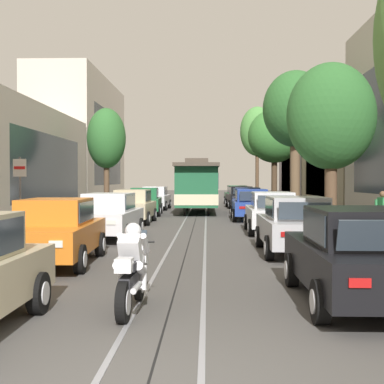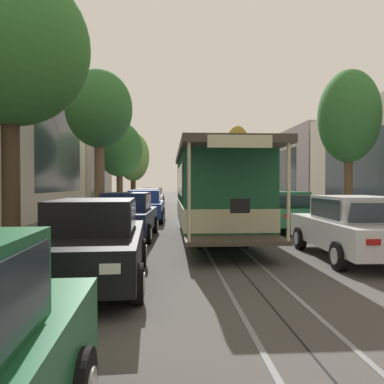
{
  "view_description": "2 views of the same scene",
  "coord_description": "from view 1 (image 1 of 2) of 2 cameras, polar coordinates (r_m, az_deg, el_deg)",
  "views": [
    {
      "loc": [
        0.59,
        -4.93,
        2.04
      ],
      "look_at": [
        0.0,
        15.75,
        1.57
      ],
      "focal_mm": 49.79,
      "sensor_mm": 36.0,
      "label": 1
    },
    {
      "loc": [
        1.56,
        40.92,
        1.87
      ],
      "look_at": [
        -0.24,
        10.95,
        1.26
      ],
      "focal_mm": 35.0,
      "sensor_mm": 36.0,
      "label": 2
    }
  ],
  "objects": [
    {
      "name": "street_tree_kerb_right_far",
      "position": [
        45.88,
        7.0,
        6.4
      ],
      "size": [
        2.92,
        2.44,
        8.29
      ],
      "color": "brown",
      "rests_on": "ground"
    },
    {
      "name": "parked_car_white_mid_left",
      "position": [
        18.66,
        -8.92,
        -2.53
      ],
      "size": [
        2.1,
        4.4,
        1.58
      ],
      "color": "silver",
      "rests_on": "ground"
    },
    {
      "name": "street_tree_kerb_right_fourth",
      "position": [
        37.34,
        8.82,
        5.87
      ],
      "size": [
        3.65,
        3.24,
        6.92
      ],
      "color": "#4C3826",
      "rests_on": "ground"
    },
    {
      "name": "parked_car_beige_fourth_left",
      "position": [
        25.3,
        -6.4,
        -1.52
      ],
      "size": [
        2.04,
        4.38,
        1.58
      ],
      "color": "#C1B28E",
      "rests_on": "ground"
    },
    {
      "name": "parked_car_silver_second_right",
      "position": [
        15.02,
        11.07,
        -3.47
      ],
      "size": [
        2.02,
        4.37,
        1.58
      ],
      "color": "#B7B7BC",
      "rests_on": "ground"
    },
    {
      "name": "parked_car_white_mid_right",
      "position": [
        20.7,
        8.55,
        -2.16
      ],
      "size": [
        2.05,
        4.38,
        1.58
      ],
      "color": "silver",
      "rests_on": "ground"
    },
    {
      "name": "cable_car_trolley",
      "position": [
        32.92,
        0.59,
        0.64
      ],
      "size": [
        2.59,
        9.14,
        3.28
      ],
      "color": "#1E5B38",
      "rests_on": "ground"
    },
    {
      "name": "street_tree_kerb_right_second",
      "position": [
        19.98,
        14.69,
        7.72
      ],
      "size": [
        3.2,
        2.62,
        6.27
      ],
      "color": "brown",
      "rests_on": "ground"
    },
    {
      "name": "parked_car_orange_second_left",
      "position": [
        13.35,
        -14.46,
        -4.08
      ],
      "size": [
        2.11,
        4.41,
        1.58
      ],
      "color": "orange",
      "rests_on": "ground"
    },
    {
      "name": "parked_car_black_sixth_right",
      "position": [
        38.78,
        5.2,
        -0.54
      ],
      "size": [
        2.14,
        4.42,
        1.58
      ],
      "color": "black",
      "rests_on": "ground"
    },
    {
      "name": "parked_car_navy_fifth_right",
      "position": [
        32.82,
        5.94,
        -0.88
      ],
      "size": [
        2.13,
        4.42,
        1.58
      ],
      "color": "#19234C",
      "rests_on": "ground"
    },
    {
      "name": "street_sign_post",
      "position": [
        15.23,
        -17.94,
        -0.18
      ],
      "size": [
        0.36,
        0.07,
        2.67
      ],
      "color": "slate",
      "rests_on": "ground"
    },
    {
      "name": "motorcycle_with_rider",
      "position": [
        8.38,
        -6.44,
        -8.27
      ],
      "size": [
        0.56,
        1.99,
        1.37
      ],
      "color": "black",
      "rests_on": "ground"
    },
    {
      "name": "parked_car_white_sixth_left",
      "position": [
        36.95,
        -3.98,
        -0.63
      ],
      "size": [
        2.09,
        4.4,
        1.58
      ],
      "color": "silver",
      "rests_on": "ground"
    },
    {
      "name": "parked_car_green_fifth_left",
      "position": [
        31.09,
        -5.09,
        -1.0
      ],
      "size": [
        2.13,
        4.42,
        1.58
      ],
      "color": "#1E6038",
      "rests_on": "ground"
    },
    {
      "name": "ground_plane",
      "position": [
        26.14,
        0.32,
        -3.18
      ],
      "size": [
        160.0,
        160.0,
        0.0
      ],
      "primitive_type": "plane",
      "color": "#4C4947"
    },
    {
      "name": "parked_car_blue_fourth_right",
      "position": [
        27.11,
        6.34,
        -1.34
      ],
      "size": [
        2.04,
        4.38,
        1.58
      ],
      "color": "#233D93",
      "rests_on": "ground"
    },
    {
      "name": "street_tree_kerb_right_mid",
      "position": [
        27.62,
        11.0,
        8.56
      ],
      "size": [
        3.27,
        3.42,
        7.56
      ],
      "color": "brown",
      "rests_on": "ground"
    },
    {
      "name": "fire_hydrant",
      "position": [
        12.41,
        19.42,
        -6.26
      ],
      "size": [
        0.4,
        0.22,
        0.84
      ],
      "color": "gold",
      "rests_on": "ground"
    },
    {
      "name": "street_tree_kerb_left_second",
      "position": [
        32.29,
        -9.15,
        5.62
      ],
      "size": [
        2.31,
        2.52,
        6.33
      ],
      "color": "brown",
      "rests_on": "ground"
    },
    {
      "name": "pedestrian_on_left_pavement",
      "position": [
        20.04,
        19.74,
        -1.95
      ],
      "size": [
        0.55,
        0.4,
        1.65
      ],
      "color": "black",
      "rests_on": "ground"
    },
    {
      "name": "trolley_track_rails",
      "position": [
        29.41,
        0.47,
        -2.67
      ],
      "size": [
        1.14,
        60.8,
        0.01
      ],
      "color": "gray",
      "rests_on": "ground"
    },
    {
      "name": "building_facade_left",
      "position": [
        35.01,
        -16.9,
        4.87
      ],
      "size": [
        5.08,
        52.5,
        10.84
      ],
      "color": "gray",
      "rests_on": "ground"
    },
    {
      "name": "parked_car_black_near_right",
      "position": [
        9.24,
        17.36,
        -6.48
      ],
      "size": [
        2.02,
        4.37,
        1.58
      ],
      "color": "black",
      "rests_on": "ground"
    },
    {
      "name": "parked_car_green_far_right",
      "position": [
        44.47,
        4.83,
        -0.31
      ],
      "size": [
        2.1,
        4.4,
        1.58
      ],
      "color": "#1E6038",
      "rests_on": "ground"
    }
  ]
}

